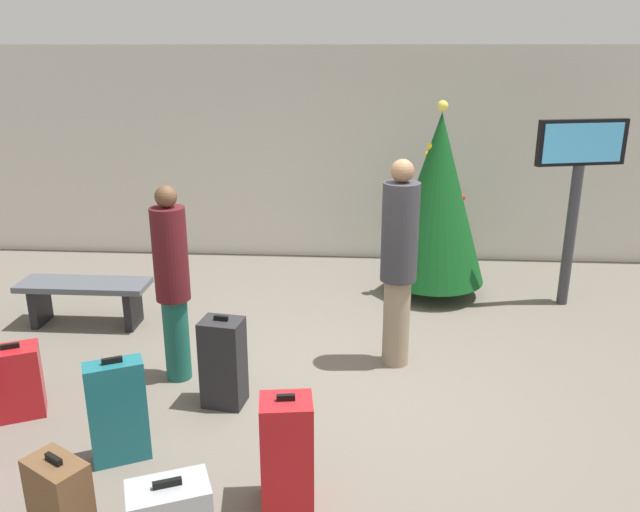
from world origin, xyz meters
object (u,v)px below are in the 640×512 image
(suitcase_2, at_px, (16,382))
(suitcase_6, at_px, (61,504))
(traveller_1, at_px, (172,280))
(suitcase_4, at_px, (223,362))
(flight_info_kiosk, at_px, (578,176))
(holiday_tree, at_px, (437,198))
(traveller_0, at_px, (399,259))
(suitcase_5, at_px, (287,451))
(waiting_bench, at_px, (85,293))
(suitcase_0, at_px, (118,412))

(suitcase_2, bearing_deg, suitcase_6, -53.60)
(traveller_1, relative_size, suitcase_4, 2.22)
(suitcase_6, bearing_deg, flight_info_kiosk, 44.91)
(holiday_tree, height_order, traveller_0, holiday_tree)
(traveller_0, bearing_deg, suitcase_4, -150.49)
(suitcase_2, bearing_deg, holiday_tree, 39.00)
(traveller_0, xyz_separation_m, suitcase_4, (-1.43, -0.81, -0.65))
(flight_info_kiosk, relative_size, suitcase_5, 2.68)
(holiday_tree, bearing_deg, traveller_0, -106.19)
(traveller_1, xyz_separation_m, suitcase_4, (0.50, -0.40, -0.56))
(waiting_bench, xyz_separation_m, traveller_0, (3.21, -0.64, 0.66))
(suitcase_4, bearing_deg, waiting_bench, 140.73)
(waiting_bench, relative_size, traveller_0, 0.70)
(suitcase_5, bearing_deg, suitcase_0, 163.60)
(holiday_tree, distance_m, suitcase_5, 4.05)
(suitcase_4, xyz_separation_m, suitcase_5, (0.65, -1.15, -0.00))
(holiday_tree, relative_size, suitcase_5, 2.89)
(waiting_bench, distance_m, suitcase_6, 3.30)
(suitcase_4, xyz_separation_m, suitcase_6, (-0.61, -1.62, -0.08))
(suitcase_4, height_order, suitcase_6, suitcase_4)
(suitcase_0, bearing_deg, flight_info_kiosk, 38.51)
(holiday_tree, bearing_deg, suitcase_0, -126.78)
(traveller_1, height_order, suitcase_4, traveller_1)
(waiting_bench, distance_m, traveller_0, 3.35)
(flight_info_kiosk, bearing_deg, traveller_1, -153.05)
(traveller_0, bearing_deg, suitcase_0, -141.56)
(flight_info_kiosk, bearing_deg, suitcase_4, -144.99)
(suitcase_2, bearing_deg, suitcase_0, -26.35)
(waiting_bench, bearing_deg, suitcase_5, -46.94)
(holiday_tree, height_order, suitcase_2, holiday_tree)
(traveller_1, bearing_deg, suitcase_0, -93.92)
(waiting_bench, bearing_deg, suitcase_4, -39.27)
(traveller_1, bearing_deg, suitcase_6, -93.24)
(holiday_tree, bearing_deg, traveller_1, -138.10)
(flight_info_kiosk, xyz_separation_m, traveller_0, (-1.98, -1.58, -0.46))
(flight_info_kiosk, distance_m, suitcase_5, 4.63)
(traveller_0, relative_size, suitcase_4, 2.43)
(suitcase_6, bearing_deg, suitcase_0, 87.72)
(flight_info_kiosk, relative_size, suitcase_0, 2.60)
(waiting_bench, distance_m, suitcase_5, 3.57)
(flight_info_kiosk, xyz_separation_m, suitcase_6, (-4.03, -4.02, -1.19))
(holiday_tree, xyz_separation_m, flight_info_kiosk, (1.46, -0.21, 0.32))
(holiday_tree, relative_size, flight_info_kiosk, 1.08)
(suitcase_5, height_order, suitcase_6, suitcase_5)
(flight_info_kiosk, distance_m, traveller_1, 4.43)
(suitcase_6, bearing_deg, holiday_tree, 58.73)
(waiting_bench, relative_size, suitcase_5, 1.72)
(suitcase_0, relative_size, suitcase_2, 1.28)
(suitcase_5, distance_m, suitcase_6, 1.36)
(suitcase_0, bearing_deg, traveller_0, 38.44)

